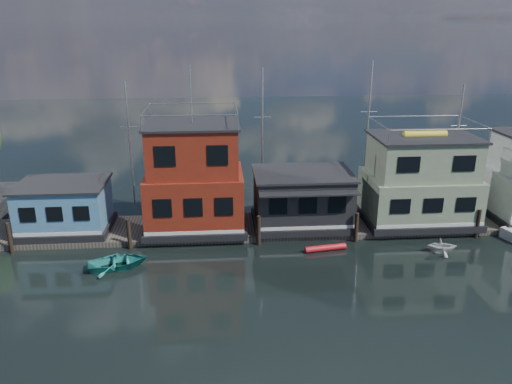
{
  "coord_description": "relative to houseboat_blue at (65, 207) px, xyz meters",
  "views": [
    {
      "loc": [
        -6.63,
        -22.94,
        15.2
      ],
      "look_at": [
        -3.98,
        12.0,
        3.0
      ],
      "focal_mm": 35.0,
      "sensor_mm": 36.0,
      "label": 1
    }
  ],
  "objects": [
    {
      "name": "dock",
      "position": [
        18.0,
        0.0,
        -2.01
      ],
      "size": [
        48.0,
        5.0,
        0.4
      ],
      "primitive_type": "cube",
      "color": "#595147",
      "rests_on": "ground"
    },
    {
      "name": "houseboat_blue",
      "position": [
        0.0,
        0.0,
        0.0
      ],
      "size": [
        6.4,
        4.9,
        3.66
      ],
      "color": "black",
      "rests_on": "dock"
    },
    {
      "name": "red_kayak",
      "position": [
        18.53,
        -4.13,
        -1.99
      ],
      "size": [
        2.98,
        0.89,
        0.43
      ],
      "primitive_type": "cylinder",
      "rotation": [
        0.0,
        1.57,
        0.16
      ],
      "color": "red",
      "rests_on": "ground"
    },
    {
      "name": "houseboat_green",
      "position": [
        26.5,
        0.0,
        1.34
      ],
      "size": [
        8.4,
        5.9,
        7.03
      ],
      "color": "black",
      "rests_on": "dock"
    },
    {
      "name": "pilings",
      "position": [
        17.67,
        -2.8,
        -1.11
      ],
      "size": [
        42.28,
        0.28,
        2.2
      ],
      "color": "#2D2116",
      "rests_on": "ground"
    },
    {
      "name": "dinghy_white",
      "position": [
        26.37,
        -5.02,
        -1.66
      ],
      "size": [
        2.27,
        2.03,
        1.08
      ],
      "primitive_type": "imported",
      "rotation": [
        0.0,
        0.0,
        1.43
      ],
      "color": "silver",
      "rests_on": "ground"
    },
    {
      "name": "dinghy_teal",
      "position": [
        4.66,
        -5.53,
        -1.81
      ],
      "size": [
        4.34,
        3.58,
        0.78
      ],
      "primitive_type": "imported",
      "rotation": [
        0.0,
        0.0,
        1.83
      ],
      "color": "teal",
      "rests_on": "ground"
    },
    {
      "name": "background_masts",
      "position": [
        22.76,
        6.0,
        3.35
      ],
      "size": [
        36.4,
        0.16,
        12.0
      ],
      "color": "silver",
      "rests_on": "ground"
    },
    {
      "name": "houseboat_dark",
      "position": [
        17.5,
        -0.02,
        0.21
      ],
      "size": [
        7.4,
        6.1,
        4.06
      ],
      "color": "black",
      "rests_on": "dock"
    },
    {
      "name": "ground",
      "position": [
        18.0,
        -12.0,
        -2.21
      ],
      "size": [
        160.0,
        160.0,
        0.0
      ],
      "primitive_type": "plane",
      "color": "black",
      "rests_on": "ground"
    },
    {
      "name": "houseboat_red",
      "position": [
        9.5,
        0.0,
        1.9
      ],
      "size": [
        7.4,
        5.9,
        11.86
      ],
      "color": "black",
      "rests_on": "dock"
    }
  ]
}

